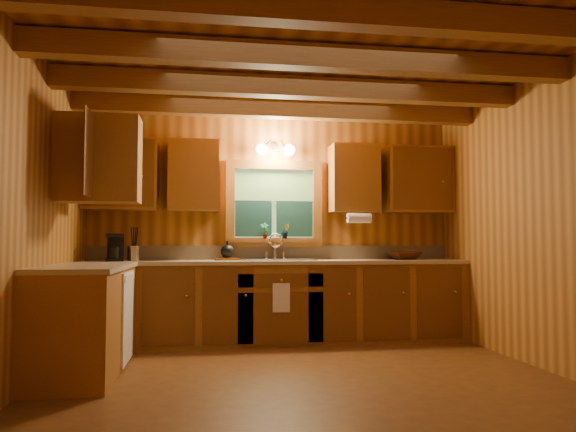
# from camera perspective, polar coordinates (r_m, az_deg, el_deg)

# --- Properties ---
(room) EXTENTS (4.20, 4.20, 4.20)m
(room) POSITION_cam_1_polar(r_m,az_deg,el_deg) (4.41, 1.57, -0.12)
(room) COLOR #5B3616
(room) RESTS_ON ground
(ceiling_beams) EXTENTS (4.20, 2.54, 0.18)m
(ceiling_beams) POSITION_cam_1_polar(r_m,az_deg,el_deg) (4.62, 1.55, 14.77)
(ceiling_beams) COLOR brown
(ceiling_beams) RESTS_ON room
(base_cabinets) EXTENTS (4.20, 2.22, 0.86)m
(base_cabinets) POSITION_cam_1_polar(r_m,az_deg,el_deg) (5.66, -5.77, -9.55)
(base_cabinets) COLOR brown
(base_cabinets) RESTS_ON ground
(countertop) EXTENTS (4.20, 2.24, 0.04)m
(countertop) POSITION_cam_1_polar(r_m,az_deg,el_deg) (5.64, -5.61, -4.99)
(countertop) COLOR tan
(countertop) RESTS_ON base_cabinets
(backsplash) EXTENTS (4.20, 0.02, 0.16)m
(backsplash) POSITION_cam_1_polar(r_m,az_deg,el_deg) (6.27, -1.50, -3.89)
(backsplash) COLOR tan
(backsplash) RESTS_ON room
(dishwasher_panel) EXTENTS (0.02, 0.60, 0.80)m
(dishwasher_panel) POSITION_cam_1_polar(r_m,az_deg,el_deg) (5.10, -16.60, -10.17)
(dishwasher_panel) COLOR white
(dishwasher_panel) RESTS_ON base_cabinets
(upper_cabinets) EXTENTS (4.19, 1.77, 0.78)m
(upper_cabinets) POSITION_cam_1_polar(r_m,az_deg,el_deg) (5.81, -6.47, 4.56)
(upper_cabinets) COLOR brown
(upper_cabinets) RESTS_ON room
(window) EXTENTS (1.12, 0.08, 1.00)m
(window) POSITION_cam_1_polar(r_m,az_deg,el_deg) (6.27, -1.48, 1.13)
(window) COLOR brown
(window) RESTS_ON room
(window_sill) EXTENTS (1.06, 0.14, 0.04)m
(window_sill) POSITION_cam_1_polar(r_m,az_deg,el_deg) (6.20, -1.43, -2.60)
(window_sill) COLOR brown
(window_sill) RESTS_ON room
(wall_sconce) EXTENTS (0.45, 0.21, 0.17)m
(wall_sconce) POSITION_cam_1_polar(r_m,az_deg,el_deg) (6.23, -1.33, 7.06)
(wall_sconce) COLOR black
(wall_sconce) RESTS_ON room
(paper_towel_roll) EXTENTS (0.27, 0.11, 0.11)m
(paper_towel_roll) POSITION_cam_1_polar(r_m,az_deg,el_deg) (6.11, 7.51, -0.23)
(paper_towel_roll) COLOR white
(paper_towel_roll) RESTS_ON upper_cabinets
(dish_towel) EXTENTS (0.18, 0.01, 0.30)m
(dish_towel) POSITION_cam_1_polar(r_m,az_deg,el_deg) (5.68, -0.72, -8.63)
(dish_towel) COLOR white
(dish_towel) RESTS_ON base_cabinets
(sink) EXTENTS (0.82, 0.48, 0.43)m
(sink) POSITION_cam_1_polar(r_m,az_deg,el_deg) (5.99, -1.17, -5.12)
(sink) COLOR silver
(sink) RESTS_ON countertop
(coffee_maker) EXTENTS (0.16, 0.21, 0.29)m
(coffee_maker) POSITION_cam_1_polar(r_m,az_deg,el_deg) (5.95, -17.81, -3.20)
(coffee_maker) COLOR black
(coffee_maker) RESTS_ON countertop
(utensil_crock) EXTENTS (0.13, 0.13, 0.36)m
(utensil_crock) POSITION_cam_1_polar(r_m,az_deg,el_deg) (6.03, -16.01, -3.72)
(utensil_crock) COLOR silver
(utensil_crock) RESTS_ON countertop
(cutting_board) EXTENTS (0.27, 0.20, 0.02)m
(cutting_board) POSITION_cam_1_polar(r_m,az_deg,el_deg) (5.99, -6.44, -4.57)
(cutting_board) COLOR brown
(cutting_board) RESTS_ON countertop
(teakettle) EXTENTS (0.15, 0.15, 0.19)m
(teakettle) POSITION_cam_1_polar(r_m,az_deg,el_deg) (5.99, -6.44, -3.74)
(teakettle) COLOR black
(teakettle) RESTS_ON cutting_board
(wicker_basket) EXTENTS (0.44, 0.44, 0.09)m
(wicker_basket) POSITION_cam_1_polar(r_m,az_deg,el_deg) (6.41, 12.22, -4.10)
(wicker_basket) COLOR #48230C
(wicker_basket) RESTS_ON countertop
(potted_plant_left) EXTENTS (0.10, 0.08, 0.19)m
(potted_plant_left) POSITION_cam_1_polar(r_m,az_deg,el_deg) (6.18, -2.47, -1.55)
(potted_plant_left) COLOR brown
(potted_plant_left) RESTS_ON window_sill
(potted_plant_right) EXTENTS (0.11, 0.10, 0.17)m
(potted_plant_right) POSITION_cam_1_polar(r_m,az_deg,el_deg) (6.19, -0.27, -1.62)
(potted_plant_right) COLOR brown
(potted_plant_right) RESTS_ON window_sill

